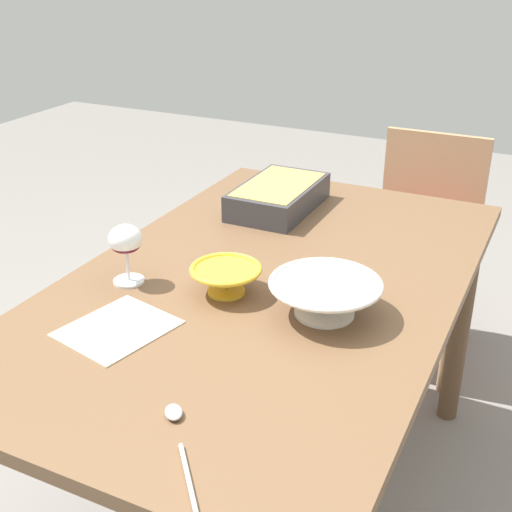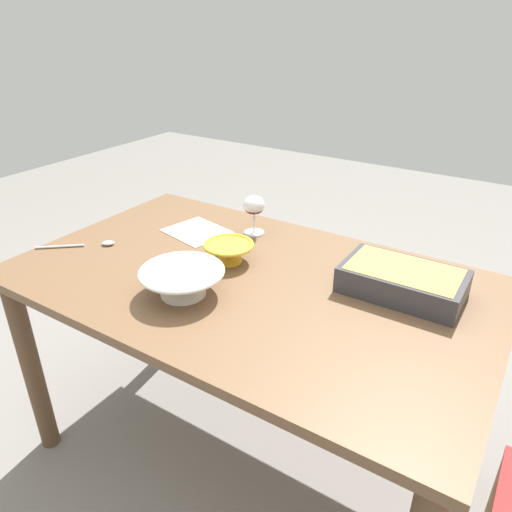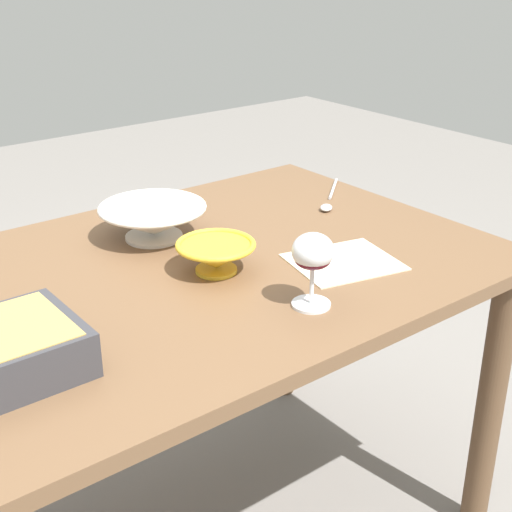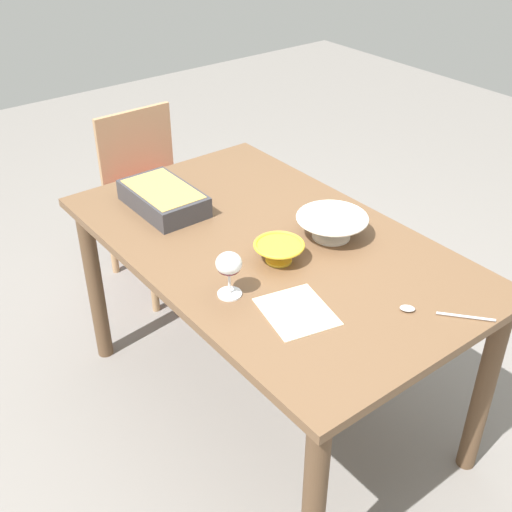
% 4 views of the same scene
% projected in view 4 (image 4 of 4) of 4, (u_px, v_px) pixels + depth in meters
% --- Properties ---
extents(ground_plane, '(8.00, 8.00, 0.00)m').
position_uv_depth(ground_plane, '(268.00, 402.00, 2.61)').
color(ground_plane, gray).
extents(dining_table, '(1.47, 0.89, 0.76)m').
position_uv_depth(dining_table, '(270.00, 268.00, 2.25)').
color(dining_table, brown).
rests_on(dining_table, ground_plane).
extents(chair, '(0.45, 0.42, 0.84)m').
position_uv_depth(chair, '(152.00, 191.00, 3.16)').
color(chair, '#B22D2D').
rests_on(chair, ground_plane).
extents(wine_glass, '(0.08, 0.08, 0.15)m').
position_uv_depth(wine_glass, '(229.00, 266.00, 1.88)').
color(wine_glass, white).
rests_on(wine_glass, dining_table).
extents(casserole_dish, '(0.34, 0.20, 0.08)m').
position_uv_depth(casserole_dish, '(163.00, 197.00, 2.37)').
color(casserole_dish, '#38383D').
rests_on(casserole_dish, dining_table).
extents(mixing_bowl, '(0.25, 0.25, 0.08)m').
position_uv_depth(mixing_bowl, '(332.00, 225.00, 2.20)').
color(mixing_bowl, white).
rests_on(mixing_bowl, dining_table).
extents(small_bowl, '(0.17, 0.17, 0.07)m').
position_uv_depth(small_bowl, '(279.00, 251.00, 2.07)').
color(small_bowl, yellow).
rests_on(small_bowl, dining_table).
extents(serving_spoon, '(0.22, 0.19, 0.01)m').
position_uv_depth(serving_spoon, '(428.00, 311.00, 1.86)').
color(serving_spoon, silver).
rests_on(serving_spoon, dining_table).
extents(napkin, '(0.25, 0.23, 0.00)m').
position_uv_depth(napkin, '(297.00, 312.00, 1.87)').
color(napkin, beige).
rests_on(napkin, dining_table).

